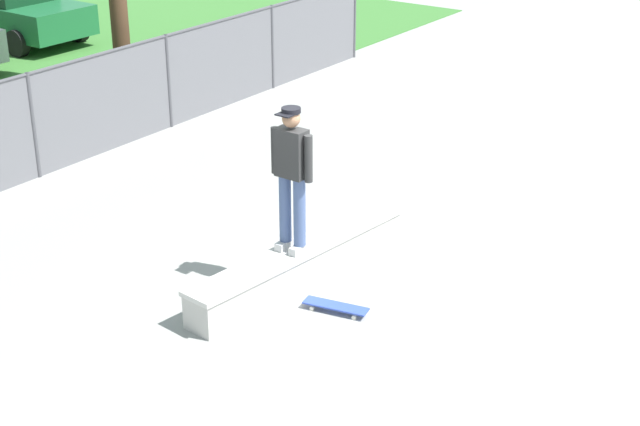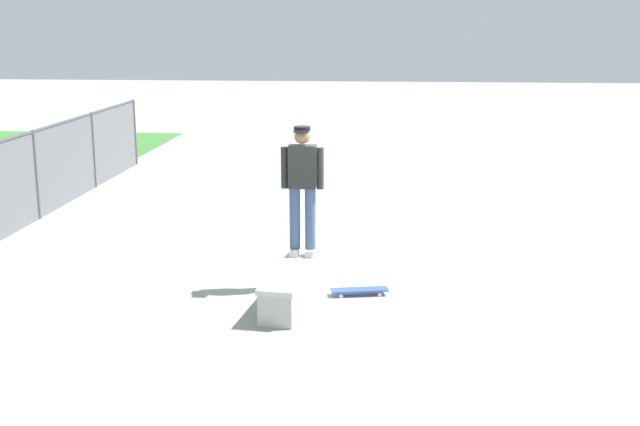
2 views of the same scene
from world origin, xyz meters
name	(u,v)px [view 1 (image 1 of 2)]	position (x,y,z in m)	size (l,w,h in m)	color
ground_plane	(372,283)	(0.00, 0.00, 0.00)	(80.00, 80.00, 0.00)	#9E9E99
concrete_ledge	(300,264)	(-0.49, 0.76, 0.25)	(3.59, 0.89, 0.49)	#B7B5AD
skateboarder	(292,172)	(-0.62, 0.78, 1.52)	(0.31, 0.60, 1.84)	beige
skateboard	(336,306)	(-0.88, -0.04, 0.07)	(0.35, 0.82, 0.09)	#334CB2
chainlink_fence	(33,121)	(0.00, 6.32, 0.94)	(18.52, 0.07, 1.72)	#4C4C51
car_green	(10,7)	(5.68, 14.03, 0.84)	(2.08, 4.23, 1.66)	#1E6638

